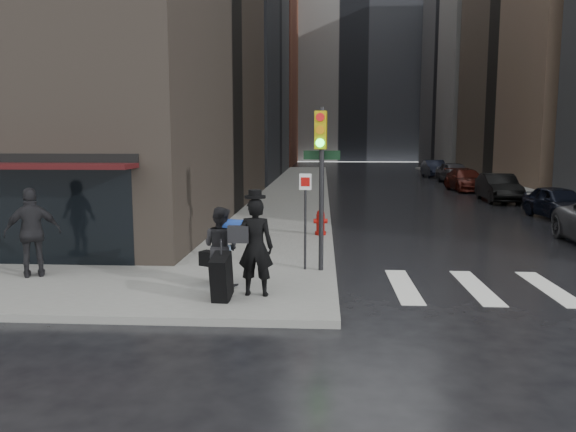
{
  "coord_description": "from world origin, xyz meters",
  "views": [
    {
      "loc": [
        1.66,
        -11.43,
        3.28
      ],
      "look_at": [
        0.77,
        2.97,
        1.3
      ],
      "focal_mm": 35.0,
      "sensor_mm": 36.0,
      "label": 1
    }
  ],
  "objects_px": {
    "traffic_light": "(320,166)",
    "fire_hydrant": "(320,224)",
    "man_greycoat": "(33,232)",
    "parked_car_1": "(558,203)",
    "parked_car_4": "(454,172)",
    "parked_car_2": "(499,188)",
    "man_jeans": "(221,246)",
    "parked_car_3": "(466,180)",
    "man_overcoat": "(249,251)",
    "parked_car_5": "(434,169)"
  },
  "relations": [
    {
      "from": "parked_car_1",
      "to": "parked_car_4",
      "type": "distance_m",
      "value": 19.44
    },
    {
      "from": "traffic_light",
      "to": "fire_hydrant",
      "type": "bearing_deg",
      "value": 97.61
    },
    {
      "from": "man_jeans",
      "to": "parked_car_5",
      "type": "xyz_separation_m",
      "value": [
        11.85,
        37.86,
        -0.27
      ]
    },
    {
      "from": "man_jeans",
      "to": "traffic_light",
      "type": "height_order",
      "value": "traffic_light"
    },
    {
      "from": "parked_car_4",
      "to": "man_jeans",
      "type": "bearing_deg",
      "value": -116.68
    },
    {
      "from": "man_greycoat",
      "to": "parked_car_1",
      "type": "distance_m",
      "value": 19.89
    },
    {
      "from": "man_jeans",
      "to": "parked_car_4",
      "type": "relative_size",
      "value": 0.37
    },
    {
      "from": "man_greycoat",
      "to": "fire_hydrant",
      "type": "distance_m",
      "value": 8.94
    },
    {
      "from": "man_jeans",
      "to": "traffic_light",
      "type": "relative_size",
      "value": 0.44
    },
    {
      "from": "man_jeans",
      "to": "parked_car_2",
      "type": "xyz_separation_m",
      "value": [
        11.43,
        18.42,
        -0.28
      ]
    },
    {
      "from": "man_greycoat",
      "to": "parked_car_1",
      "type": "height_order",
      "value": "man_greycoat"
    },
    {
      "from": "traffic_light",
      "to": "fire_hydrant",
      "type": "height_order",
      "value": "traffic_light"
    },
    {
      "from": "traffic_light",
      "to": "parked_car_1",
      "type": "relative_size",
      "value": 0.97
    },
    {
      "from": "parked_car_2",
      "to": "parked_car_3",
      "type": "distance_m",
      "value": 6.48
    },
    {
      "from": "man_jeans",
      "to": "fire_hydrant",
      "type": "bearing_deg",
      "value": -79.72
    },
    {
      "from": "parked_car_2",
      "to": "man_greycoat",
      "type": "bearing_deg",
      "value": -128.81
    },
    {
      "from": "man_overcoat",
      "to": "man_jeans",
      "type": "distance_m",
      "value": 1.06
    },
    {
      "from": "parked_car_2",
      "to": "traffic_light",
      "type": "bearing_deg",
      "value": -116.16
    },
    {
      "from": "parked_car_5",
      "to": "man_overcoat",
      "type": "bearing_deg",
      "value": -107.16
    },
    {
      "from": "traffic_light",
      "to": "fire_hydrant",
      "type": "relative_size",
      "value": 4.64
    },
    {
      "from": "parked_car_1",
      "to": "man_overcoat",
      "type": "bearing_deg",
      "value": -135.96
    },
    {
      "from": "fire_hydrant",
      "to": "parked_car_4",
      "type": "bearing_deg",
      "value": 68.05
    },
    {
      "from": "fire_hydrant",
      "to": "traffic_light",
      "type": "bearing_deg",
      "value": -90.15
    },
    {
      "from": "man_greycoat",
      "to": "traffic_light",
      "type": "relative_size",
      "value": 0.53
    },
    {
      "from": "man_jeans",
      "to": "man_overcoat",
      "type": "bearing_deg",
      "value": 159.41
    },
    {
      "from": "man_overcoat",
      "to": "man_jeans",
      "type": "relative_size",
      "value": 1.27
    },
    {
      "from": "man_overcoat",
      "to": "parked_car_4",
      "type": "distance_m",
      "value": 34.13
    },
    {
      "from": "man_greycoat",
      "to": "parked_car_2",
      "type": "height_order",
      "value": "man_greycoat"
    },
    {
      "from": "traffic_light",
      "to": "fire_hydrant",
      "type": "xyz_separation_m",
      "value": [
        0.01,
        5.12,
        -2.12
      ]
    },
    {
      "from": "man_overcoat",
      "to": "traffic_light",
      "type": "distance_m",
      "value": 3.11
    },
    {
      "from": "man_overcoat",
      "to": "traffic_light",
      "type": "bearing_deg",
      "value": -118.25
    },
    {
      "from": "parked_car_4",
      "to": "parked_car_5",
      "type": "relative_size",
      "value": 1.03
    },
    {
      "from": "man_overcoat",
      "to": "man_greycoat",
      "type": "bearing_deg",
      "value": -11.63
    },
    {
      "from": "man_overcoat",
      "to": "parked_car_4",
      "type": "xyz_separation_m",
      "value": [
        11.38,
        32.17,
        -0.28
      ]
    },
    {
      "from": "fire_hydrant",
      "to": "parked_car_2",
      "type": "bearing_deg",
      "value": 51.68
    },
    {
      "from": "parked_car_1",
      "to": "parked_car_5",
      "type": "height_order",
      "value": "parked_car_5"
    },
    {
      "from": "man_overcoat",
      "to": "man_greycoat",
      "type": "height_order",
      "value": "man_overcoat"
    },
    {
      "from": "man_greycoat",
      "to": "parked_car_4",
      "type": "distance_m",
      "value": 34.98
    },
    {
      "from": "traffic_light",
      "to": "man_jeans",
      "type": "bearing_deg",
      "value": -136.51
    },
    {
      "from": "man_overcoat",
      "to": "parked_car_1",
      "type": "xyz_separation_m",
      "value": [
        11.17,
        12.73,
        -0.38
      ]
    },
    {
      "from": "traffic_light",
      "to": "man_overcoat",
      "type": "bearing_deg",
      "value": -113.44
    },
    {
      "from": "man_overcoat",
      "to": "parked_car_1",
      "type": "height_order",
      "value": "man_overcoat"
    },
    {
      "from": "man_overcoat",
      "to": "parked_car_1",
      "type": "distance_m",
      "value": 16.94
    },
    {
      "from": "man_greycoat",
      "to": "parked_car_5",
      "type": "bearing_deg",
      "value": -140.51
    },
    {
      "from": "parked_car_2",
      "to": "parked_car_5",
      "type": "distance_m",
      "value": 19.45
    },
    {
      "from": "parked_car_3",
      "to": "man_overcoat",
      "type": "bearing_deg",
      "value": -114.7
    },
    {
      "from": "parked_car_1",
      "to": "parked_car_4",
      "type": "bearing_deg",
      "value": 84.69
    },
    {
      "from": "man_overcoat",
      "to": "fire_hydrant",
      "type": "bearing_deg",
      "value": -97.77
    },
    {
      "from": "parked_car_4",
      "to": "traffic_light",
      "type": "bearing_deg",
      "value": -114.11
    },
    {
      "from": "man_jeans",
      "to": "traffic_light",
      "type": "xyz_separation_m",
      "value": [
        2.09,
        1.5,
        1.64
      ]
    }
  ]
}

